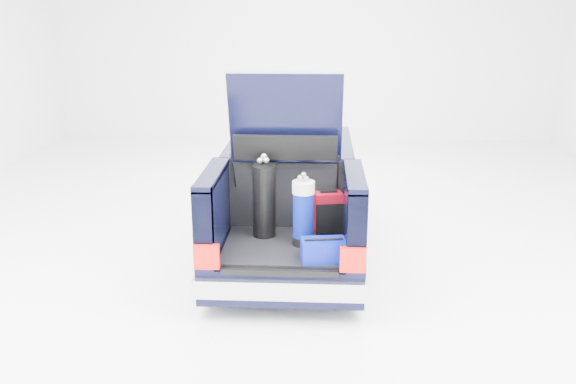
# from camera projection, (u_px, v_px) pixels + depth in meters

# --- Properties ---
(ground) EXTENTS (14.00, 14.00, 0.00)m
(ground) POSITION_uv_depth(u_px,v_px,m) (290.00, 245.00, 8.40)
(ground) COLOR white
(ground) RESTS_ON ground
(car) EXTENTS (1.87, 4.65, 2.47)m
(car) POSITION_uv_depth(u_px,v_px,m) (290.00, 196.00, 8.31)
(car) COLOR black
(car) RESTS_ON ground
(red_suitcase) EXTENTS (0.34, 0.26, 0.52)m
(red_suitcase) POSITION_uv_depth(u_px,v_px,m) (328.00, 213.00, 7.10)
(red_suitcase) COLOR maroon
(red_suitcase) RESTS_ON car
(black_golf_bag) EXTENTS (0.34, 0.38, 0.96)m
(black_golf_bag) POSITION_uv_depth(u_px,v_px,m) (264.00, 200.00, 6.93)
(black_golf_bag) COLOR black
(black_golf_bag) RESTS_ON car
(blue_golf_bag) EXTENTS (0.31, 0.31, 0.83)m
(blue_golf_bag) POSITION_uv_depth(u_px,v_px,m) (303.00, 213.00, 6.71)
(blue_golf_bag) COLOR black
(blue_golf_bag) RESTS_ON car
(blue_duffel) EXTENTS (0.50, 0.36, 0.24)m
(blue_duffel) POSITION_uv_depth(u_px,v_px,m) (323.00, 250.00, 6.36)
(blue_duffel) COLOR #051076
(blue_duffel) RESTS_ON car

